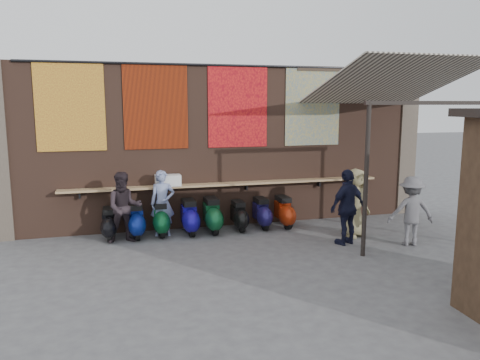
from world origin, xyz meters
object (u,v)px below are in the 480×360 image
Objects in this scene: scooter_stool_2 at (161,219)px; scooter_stool_7 at (284,212)px; scooter_stool_3 at (190,217)px; shopper_navy at (347,207)px; shopper_grey at (411,211)px; scooter_stool_1 at (136,221)px; shelf_box at (168,180)px; scooter_stool_6 at (262,213)px; shopper_tan at (355,203)px; scooter_stool_5 at (239,216)px; scooter_stool_0 at (109,224)px; diner_right at (124,208)px; diner_left at (163,203)px; scooter_stool_4 at (212,215)px.

scooter_stool_7 is at bearing -1.52° from scooter_stool_2.
scooter_stool_3 is 3.67m from shopper_navy.
shopper_grey is (5.18, -2.23, 0.37)m from scooter_stool_2.
shopper_grey is at bearing -45.48° from scooter_stool_7.
scooter_stool_2 is (0.56, 0.04, -0.00)m from scooter_stool_1.
shelf_box reaches higher than scooter_stool_6.
scooter_stool_1 is at bearing 149.04° from shopper_tan.
scooter_stool_1 is 1.23m from scooter_stool_3.
scooter_stool_0 is at bearing 179.07° from scooter_stool_5.
shopper_tan is (-0.84, 0.94, 0.04)m from shopper_grey.
diner_right is (-2.72, -0.33, 0.44)m from scooter_stool_5.
scooter_stool_7 is 0.50× the size of shopper_tan.
scooter_stool_5 is 0.47× the size of diner_right.
shelf_box is 0.38× the size of diner_right.
shelf_box is 4.42m from shopper_tan.
diner_left reaches higher than shopper_grey.
shopper_navy reaches higher than scooter_stool_7.
scooter_stool_0 is 2.40m from scooter_stool_4.
diner_left is at bearing -120.06° from shelf_box.
shopper_grey is at bearing -20.89° from scooter_stool_1.
shopper_tan is at bearing -13.17° from scooter_stool_0.
shelf_box is at bearing 161.19° from scooter_stool_4.
scooter_stool_4 is 1.11× the size of scooter_stool_6.
scooter_stool_4 is (1.78, -0.03, 0.02)m from scooter_stool_1.
scooter_stool_1 is at bearing 178.98° from scooter_stool_4.
scooter_stool_1 is at bearing -41.00° from shopper_navy.
shopper_grey is (4.50, -2.17, 0.35)m from scooter_stool_3.
diner_right reaches higher than scooter_stool_7.
scooter_stool_0 is 0.68m from diner_right.
shopper_tan is (4.12, -1.56, -0.46)m from shelf_box.
shopper_grey reaches higher than scooter_stool_2.
shopper_navy reaches higher than diner_right.
scooter_stool_3 is 1.06× the size of scooter_stool_7.
scooter_stool_2 reaches higher than scooter_stool_6.
scooter_stool_2 is 1.90m from scooter_stool_5.
scooter_stool_3 is at bearing 178.86° from scooter_stool_4.
scooter_stool_3 is at bearing 1.19° from diner_left.
diner_left is (-1.84, 0.02, 0.42)m from scooter_stool_5.
diner_right is (-1.05, -0.65, -0.46)m from shelf_box.
scooter_stool_0 is 0.95× the size of scooter_stool_6.
shelf_box is at bearing 28.95° from diner_right.
shelf_box is at bearing 173.26° from scooter_stool_6.
scooter_stool_2 is 5.65m from shopper_grey.
scooter_stool_0 is at bearing 179.94° from scooter_stool_6.
shopper_navy reaches higher than shelf_box.
scooter_stool_0 is 0.93× the size of scooter_stool_7.
scooter_stool_2 is 3.06m from scooter_stool_7.
scooter_stool_2 is at bearing 148.52° from diner_left.
scooter_stool_7 is at bearing 2.98° from diner_left.
shopper_grey is at bearing -33.61° from scooter_stool_5.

